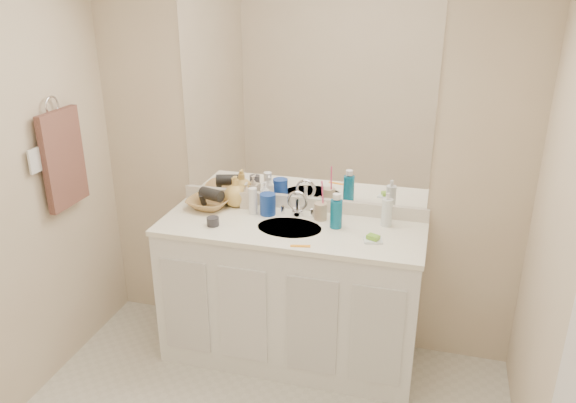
# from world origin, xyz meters

# --- Properties ---
(wall_back) EXTENTS (2.60, 0.02, 2.40)m
(wall_back) POSITION_xyz_m (0.00, 1.30, 1.20)
(wall_back) COLOR beige
(wall_back) RESTS_ON floor
(vanity_cabinet) EXTENTS (1.50, 0.55, 0.85)m
(vanity_cabinet) POSITION_xyz_m (0.00, 1.02, 0.42)
(vanity_cabinet) COLOR white
(vanity_cabinet) RESTS_ON floor
(countertop) EXTENTS (1.52, 0.57, 0.03)m
(countertop) POSITION_xyz_m (0.00, 1.02, 0.86)
(countertop) COLOR white
(countertop) RESTS_ON vanity_cabinet
(backsplash) EXTENTS (1.52, 0.03, 0.08)m
(backsplash) POSITION_xyz_m (0.00, 1.29, 0.92)
(backsplash) COLOR silver
(backsplash) RESTS_ON countertop
(sink_basin) EXTENTS (0.37, 0.37, 0.02)m
(sink_basin) POSITION_xyz_m (0.00, 1.00, 0.87)
(sink_basin) COLOR #BEB7A6
(sink_basin) RESTS_ON countertop
(faucet) EXTENTS (0.02, 0.02, 0.11)m
(faucet) POSITION_xyz_m (0.00, 1.18, 0.94)
(faucet) COLOR silver
(faucet) RESTS_ON countertop
(mirror) EXTENTS (1.48, 0.01, 1.20)m
(mirror) POSITION_xyz_m (0.00, 1.29, 1.56)
(mirror) COLOR white
(mirror) RESTS_ON wall_back
(blue_mug) EXTENTS (0.12, 0.12, 0.13)m
(blue_mug) POSITION_xyz_m (-0.17, 1.15, 0.94)
(blue_mug) COLOR #163998
(blue_mug) RESTS_ON countertop
(tan_cup) EXTENTS (0.10, 0.10, 0.10)m
(tan_cup) POSITION_xyz_m (0.14, 1.16, 0.93)
(tan_cup) COLOR tan
(tan_cup) RESTS_ON countertop
(toothbrush) EXTENTS (0.02, 0.04, 0.19)m
(toothbrush) POSITION_xyz_m (0.15, 1.16, 1.03)
(toothbrush) COLOR #FB427E
(toothbrush) RESTS_ON tan_cup
(mouthwash_bottle) EXTENTS (0.08, 0.08, 0.16)m
(mouthwash_bottle) POSITION_xyz_m (0.25, 1.08, 0.96)
(mouthwash_bottle) COLOR #0B6085
(mouthwash_bottle) RESTS_ON countertop
(clear_pump_bottle) EXTENTS (0.08, 0.08, 0.16)m
(clear_pump_bottle) POSITION_xyz_m (0.52, 1.18, 0.96)
(clear_pump_bottle) COLOR white
(clear_pump_bottle) RESTS_ON countertop
(soap_dish) EXTENTS (0.11, 0.10, 0.01)m
(soap_dish) POSITION_xyz_m (0.48, 0.95, 0.89)
(soap_dish) COLOR white
(soap_dish) RESTS_ON countertop
(green_soap) EXTENTS (0.08, 0.07, 0.02)m
(green_soap) POSITION_xyz_m (0.48, 0.95, 0.90)
(green_soap) COLOR #75BC2D
(green_soap) RESTS_ON soap_dish
(orange_comb) EXTENTS (0.11, 0.04, 0.00)m
(orange_comb) POSITION_xyz_m (0.12, 0.79, 0.88)
(orange_comb) COLOR orange
(orange_comb) RESTS_ON countertop
(dark_jar) EXTENTS (0.09, 0.09, 0.05)m
(dark_jar) POSITION_xyz_m (-0.43, 0.92, 0.90)
(dark_jar) COLOR #29282D
(dark_jar) RESTS_ON countertop
(extra_white_bottle) EXTENTS (0.06, 0.06, 0.16)m
(extra_white_bottle) POSITION_xyz_m (-0.26, 1.14, 0.96)
(extra_white_bottle) COLOR white
(extra_white_bottle) RESTS_ON countertop
(soap_bottle_white) EXTENTS (0.09, 0.09, 0.17)m
(soap_bottle_white) POSITION_xyz_m (-0.22, 1.24, 0.96)
(soap_bottle_white) COLOR white
(soap_bottle_white) RESTS_ON countertop
(soap_bottle_cream) EXTENTS (0.08, 0.08, 0.16)m
(soap_bottle_cream) POSITION_xyz_m (-0.33, 1.22, 0.96)
(soap_bottle_cream) COLOR beige
(soap_bottle_cream) RESTS_ON countertop
(soap_bottle_yellow) EXTENTS (0.18, 0.18, 0.19)m
(soap_bottle_yellow) POSITION_xyz_m (-0.40, 1.23, 0.97)
(soap_bottle_yellow) COLOR #D8AD54
(soap_bottle_yellow) RESTS_ON countertop
(wicker_basket) EXTENTS (0.28, 0.28, 0.06)m
(wicker_basket) POSITION_xyz_m (-0.55, 1.15, 0.91)
(wicker_basket) COLOR #9D733F
(wicker_basket) RESTS_ON countertop
(hair_dryer) EXTENTS (0.16, 0.11, 0.07)m
(hair_dryer) POSITION_xyz_m (-0.53, 1.15, 0.97)
(hair_dryer) COLOR black
(hair_dryer) RESTS_ON wicker_basket
(towel_ring) EXTENTS (0.01, 0.11, 0.11)m
(towel_ring) POSITION_xyz_m (-1.27, 0.77, 1.55)
(towel_ring) COLOR silver
(towel_ring) RESTS_ON wall_left
(hand_towel) EXTENTS (0.04, 0.32, 0.55)m
(hand_towel) POSITION_xyz_m (-1.25, 0.77, 1.25)
(hand_towel) COLOR #4A2D27
(hand_towel) RESTS_ON towel_ring
(switch_plate) EXTENTS (0.01, 0.08, 0.13)m
(switch_plate) POSITION_xyz_m (-1.27, 0.57, 1.30)
(switch_plate) COLOR white
(switch_plate) RESTS_ON wall_left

